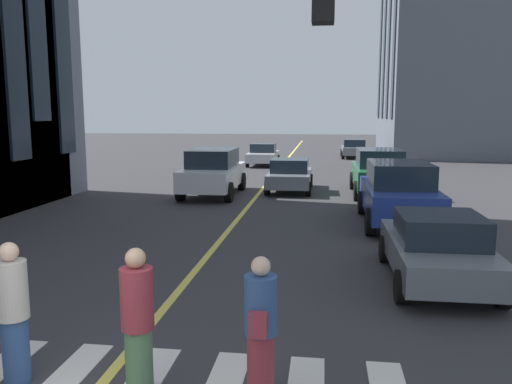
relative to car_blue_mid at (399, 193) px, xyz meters
name	(u,v)px	position (x,y,z in m)	size (l,w,h in m)	color
lane_centre_line	(266,184)	(8.27, 4.90, -0.96)	(80.00, 0.16, 0.01)	#D8C64C
car_blue_mid	(399,193)	(0.00, 0.00, 0.00)	(4.70, 2.14, 1.88)	navy
car_grey_parked_a	(354,149)	(23.75, 0.00, -0.27)	(3.90, 1.89, 1.40)	slate
car_white_trailing	(213,172)	(4.78, 6.69, 0.00)	(4.70, 2.14, 1.88)	silver
car_silver_far	(263,155)	(17.20, 6.11, -0.27)	(3.90, 1.89, 1.40)	#B7BABF
car_grey_oncoming	(437,248)	(-5.43, 0.00, -0.27)	(3.90, 1.89, 1.40)	slate
car_grey_near	(290,175)	(6.30, 3.67, -0.27)	(3.90, 1.89, 1.40)	slate
car_green_parked_b	(379,171)	(5.71, 0.00, 0.00)	(4.70, 2.14, 1.88)	#1E6038
pedestrian_near	(261,329)	(-10.04, 2.92, -0.11)	(0.50, 0.38, 1.71)	maroon
pedestrian_companion	(13,314)	(-10.07, 5.94, -0.07)	(0.38, 0.38, 1.79)	#2D4C7F
pedestrian_far	(138,324)	(-10.18, 4.33, -0.06)	(0.38, 0.38, 1.80)	#4C724C
traffic_light_mast	(491,66)	(-8.37, 0.09, 2.95)	(0.36, 4.59, 5.50)	#595B60
building_right_near	(448,19)	(27.61, -7.12, 9.62)	(12.48, 9.17, 21.17)	#565B66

